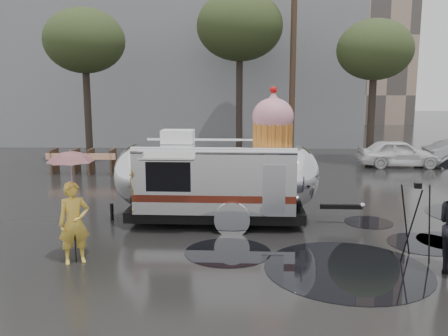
{
  "coord_description": "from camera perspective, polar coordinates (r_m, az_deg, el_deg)",
  "views": [
    {
      "loc": [
        -0.03,
        -8.79,
        3.51
      ],
      "look_at": [
        -0.4,
        3.2,
        1.43
      ],
      "focal_mm": 38.0,
      "sensor_mm": 36.0,
      "label": 1
    }
  ],
  "objects": [
    {
      "name": "ground",
      "position": [
        9.46,
        1.86,
        -11.95
      ],
      "size": [
        120.0,
        120.0,
        0.0
      ],
      "primitive_type": "plane",
      "color": "black",
      "rests_on": "ground"
    },
    {
      "name": "puddles",
      "position": [
        11.43,
        18.85,
        -8.56
      ],
      "size": [
        8.88,
        6.96,
        0.01
      ],
      "color": "black",
      "rests_on": "ground"
    },
    {
      "name": "grey_building",
      "position": [
        33.16,
        -5.3,
        14.98
      ],
      "size": [
        22.0,
        12.0,
        13.0
      ],
      "primitive_type": "cube",
      "color": "slate",
      "rests_on": "ground"
    },
    {
      "name": "utility_pole",
      "position": [
        22.95,
        8.29,
        12.52
      ],
      "size": [
        1.6,
        0.28,
        9.0
      ],
      "color": "#473323",
      "rests_on": "ground"
    },
    {
      "name": "tree_left",
      "position": [
        22.96,
        -16.45,
        14.39
      ],
      "size": [
        3.64,
        3.64,
        6.95
      ],
      "color": "#382D26",
      "rests_on": "ground"
    },
    {
      "name": "tree_mid",
      "position": [
        23.95,
        1.9,
        16.62
      ],
      "size": [
        4.2,
        4.2,
        8.03
      ],
      "color": "#382D26",
      "rests_on": "ground"
    },
    {
      "name": "tree_right",
      "position": [
        22.66,
        17.68,
        13.31
      ],
      "size": [
        3.36,
        3.36,
        6.42
      ],
      "color": "#382D26",
      "rests_on": "ground"
    },
    {
      "name": "barricade_row",
      "position": [
        19.77,
        -14.47,
        0.84
      ],
      "size": [
        4.3,
        0.8,
        1.0
      ],
      "color": "#473323",
      "rests_on": "ground"
    },
    {
      "name": "airstream_trailer",
      "position": [
        12.2,
        -0.55,
        -0.82
      ],
      "size": [
        6.65,
        2.55,
        3.58
      ],
      "rotation": [
        0.0,
        0.0,
        -0.02
      ],
      "color": "silver",
      "rests_on": "ground"
    },
    {
      "name": "person_left",
      "position": [
        9.94,
        -17.59,
        -6.3
      ],
      "size": [
        0.71,
        0.62,
        1.66
      ],
      "primitive_type": "imported",
      "rotation": [
        0.0,
        0.0,
        0.46
      ],
      "color": "yellow",
      "rests_on": "ground"
    },
    {
      "name": "umbrella_pink",
      "position": [
        9.7,
        -17.92,
        -0.06
      ],
      "size": [
        1.1,
        1.1,
        2.3
      ],
      "color": "#CB838A",
      "rests_on": "ground"
    },
    {
      "name": "tripod",
      "position": [
        10.33,
        22.09,
        -5.1
      ],
      "size": [
        0.61,
        0.66,
        1.62
      ],
      "rotation": [
        0.0,
        0.0,
        -0.11
      ],
      "color": "black",
      "rests_on": "ground"
    }
  ]
}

